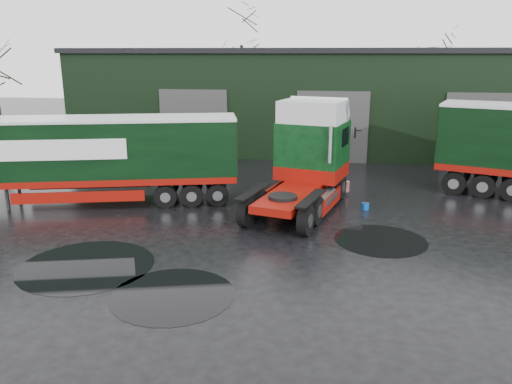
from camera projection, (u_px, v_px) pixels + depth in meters
ground at (263, 254)px, 15.51m from camera, size 100.00×100.00×0.00m
warehouse at (333, 97)px, 33.41m from camera, size 32.40×12.40×6.30m
hero_tractor at (298, 159)px, 19.11m from camera, size 4.53×7.35×4.25m
trailer_left at (96, 161)px, 20.36m from camera, size 11.76×5.18×3.58m
wash_bucket at (365, 206)px, 19.91m from camera, size 0.29×0.29×0.27m
tree_back_a at (242, 68)px, 43.64m from camera, size 4.40×4.40×9.50m
tree_back_b at (430, 81)px, 41.62m from camera, size 4.40×4.40×7.50m
puddle_0 at (173, 295)px, 12.92m from camera, size 3.25×3.25×0.01m
puddle_1 at (381, 240)px, 16.67m from camera, size 3.07×3.07×0.01m
puddle_2 at (87, 265)px, 14.70m from camera, size 3.95×3.95×0.01m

